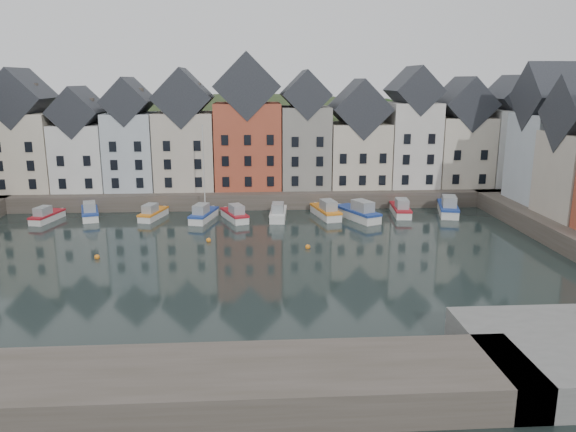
{
  "coord_description": "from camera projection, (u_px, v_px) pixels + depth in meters",
  "views": [
    {
      "loc": [
        0.63,
        -48.04,
        16.26
      ],
      "look_at": [
        4.1,
        6.0,
        3.09
      ],
      "focal_mm": 35.0,
      "sensor_mm": 36.0,
      "label": 1
    }
  ],
  "objects": [
    {
      "name": "boat_d",
      "position": [
        203.0,
        214.0,
        66.55
      ],
      "size": [
        3.3,
        6.25,
        11.42
      ],
      "rotation": [
        0.0,
        0.0,
        -0.25
      ],
      "color": "silver",
      "rests_on": "ground"
    },
    {
      "name": "boat_f",
      "position": [
        278.0,
        213.0,
        67.22
      ],
      "size": [
        2.41,
        6.08,
        2.28
      ],
      "rotation": [
        0.0,
        0.0,
        -0.1
      ],
      "color": "silver",
      "rests_on": "ground"
    },
    {
      "name": "near_wall",
      "position": [
        44.0,
        392.0,
        28.2
      ],
      "size": [
        50.0,
        6.0,
        2.0
      ],
      "primitive_type": "cube",
      "color": "#464036",
      "rests_on": "ground"
    },
    {
      "name": "boat_j",
      "position": [
        448.0,
        208.0,
        69.58
      ],
      "size": [
        3.81,
        7.28,
        2.67
      ],
      "rotation": [
        0.0,
        0.0,
        -0.25
      ],
      "color": "silver",
      "rests_on": "ground"
    },
    {
      "name": "hillside",
      "position": [
        251.0,
        261.0,
        108.94
      ],
      "size": [
        153.6,
        70.4,
        64.0
      ],
      "color": "#253319",
      "rests_on": "ground"
    },
    {
      "name": "boat_b",
      "position": [
        90.0,
        213.0,
        67.62
      ],
      "size": [
        3.5,
        6.27,
        2.3
      ],
      "rotation": [
        0.0,
        0.0,
        0.29
      ],
      "color": "silver",
      "rests_on": "ground"
    },
    {
      "name": "boat_e",
      "position": [
        235.0,
        215.0,
        66.66
      ],
      "size": [
        3.65,
        5.97,
        2.19
      ],
      "rotation": [
        0.0,
        0.0,
        0.36
      ],
      "color": "silver",
      "rests_on": "ground"
    },
    {
      "name": "mooring_buoys",
      "position": [
        207.0,
        248.0,
        55.28
      ],
      "size": [
        20.5,
        5.5,
        0.5
      ],
      "color": "orange",
      "rests_on": "ground"
    },
    {
      "name": "far_terrace",
      "position": [
        271.0,
        136.0,
        75.64
      ],
      "size": [
        72.37,
        8.16,
        17.78
      ],
      "color": "beige",
      "rests_on": "far_quay"
    },
    {
      "name": "boat_h",
      "position": [
        358.0,
        213.0,
        66.94
      ],
      "size": [
        4.84,
        7.21,
        2.67
      ],
      "rotation": [
        0.0,
        0.0,
        0.43
      ],
      "color": "silver",
      "rests_on": "ground"
    },
    {
      "name": "ground",
      "position": [
        247.0,
        266.0,
        50.39
      ],
      "size": [
        260.0,
        260.0,
        0.0
      ],
      "primitive_type": "plane",
      "color": "black",
      "rests_on": "ground"
    },
    {
      "name": "far_quay",
      "position": [
        248.0,
        191.0,
        79.24
      ],
      "size": [
        90.0,
        16.0,
        2.0
      ],
      "primitive_type": "cube",
      "color": "#464036",
      "rests_on": "ground"
    },
    {
      "name": "boat_i",
      "position": [
        401.0,
        209.0,
        69.25
      ],
      "size": [
        2.51,
        6.3,
        2.36
      ],
      "rotation": [
        0.0,
        0.0,
        -0.1
      ],
      "color": "silver",
      "rests_on": "ground"
    },
    {
      "name": "boat_c",
      "position": [
        153.0,
        214.0,
        67.38
      ],
      "size": [
        3.05,
        5.69,
        2.09
      ],
      "rotation": [
        0.0,
        0.0,
        -0.27
      ],
      "color": "silver",
      "rests_on": "ground"
    },
    {
      "name": "boat_a",
      "position": [
        46.0,
        216.0,
        66.14
      ],
      "size": [
        2.84,
        5.61,
        2.06
      ],
      "rotation": [
        0.0,
        0.0,
        -0.23
      ],
      "color": "silver",
      "rests_on": "ground"
    },
    {
      "name": "boat_g",
      "position": [
        326.0,
        211.0,
        68.08
      ],
      "size": [
        3.28,
        6.67,
        2.45
      ],
      "rotation": [
        0.0,
        0.0,
        0.21
      ],
      "color": "silver",
      "rests_on": "ground"
    }
  ]
}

